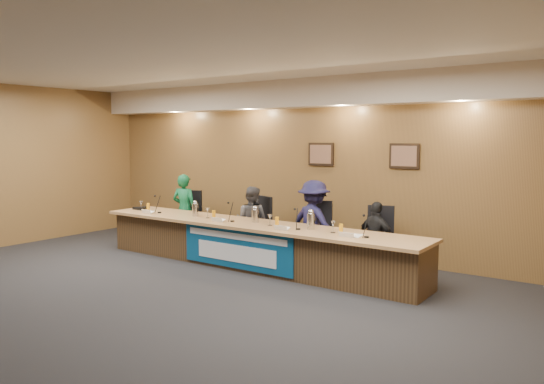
{
  "coord_description": "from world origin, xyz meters",
  "views": [
    {
      "loc": [
        5.34,
        -4.48,
        2.16
      ],
      "look_at": [
        0.25,
        2.63,
        1.26
      ],
      "focal_mm": 35.0,
      "sensor_mm": 36.0,
      "label": 1
    }
  ],
  "objects_px": {
    "panelist_d": "(376,239)",
    "carafe_right": "(311,221)",
    "banner": "(236,249)",
    "carafe_left": "(195,210)",
    "office_chair_b": "(255,229)",
    "office_chair_d": "(379,245)",
    "carafe_mid": "(255,216)",
    "panelist_a": "(184,210)",
    "office_chair_a": "(188,220)",
    "office_chair_c": "(317,237)",
    "panelist_b": "(252,221)",
    "speakerphone": "(140,208)",
    "panelist_c": "(314,223)",
    "dais_body": "(252,246)"
  },
  "relations": [
    {
      "from": "office_chair_a",
      "to": "office_chair_d",
      "type": "height_order",
      "value": "same"
    },
    {
      "from": "banner",
      "to": "carafe_left",
      "type": "relative_size",
      "value": 9.77
    },
    {
      "from": "office_chair_a",
      "to": "speakerphone",
      "type": "distance_m",
      "value": 0.99
    },
    {
      "from": "carafe_left",
      "to": "carafe_right",
      "type": "relative_size",
      "value": 0.9
    },
    {
      "from": "office_chair_a",
      "to": "carafe_right",
      "type": "relative_size",
      "value": 1.92
    },
    {
      "from": "panelist_c",
      "to": "banner",
      "type": "bearing_deg",
      "value": 63.26
    },
    {
      "from": "speakerphone",
      "to": "panelist_d",
      "type": "bearing_deg",
      "value": 8.36
    },
    {
      "from": "panelist_d",
      "to": "office_chair_b",
      "type": "height_order",
      "value": "panelist_d"
    },
    {
      "from": "banner",
      "to": "panelist_c",
      "type": "bearing_deg",
      "value": 52.89
    },
    {
      "from": "banner",
      "to": "office_chair_a",
      "type": "xyz_separation_m",
      "value": [
        -2.22,
        1.17,
        0.1
      ]
    },
    {
      "from": "speakerphone",
      "to": "office_chair_a",
      "type": "bearing_deg",
      "value": 56.55
    },
    {
      "from": "office_chair_a",
      "to": "office_chair_b",
      "type": "height_order",
      "value": "same"
    },
    {
      "from": "panelist_b",
      "to": "carafe_left",
      "type": "distance_m",
      "value": 1.04
    },
    {
      "from": "panelist_d",
      "to": "office_chair_a",
      "type": "xyz_separation_m",
      "value": [
        -4.16,
        0.1,
        -0.11
      ]
    },
    {
      "from": "panelist_b",
      "to": "panelist_d",
      "type": "height_order",
      "value": "panelist_b"
    },
    {
      "from": "carafe_left",
      "to": "speakerphone",
      "type": "bearing_deg",
      "value": 179.79
    },
    {
      "from": "panelist_d",
      "to": "carafe_right",
      "type": "xyz_separation_m",
      "value": [
        -0.79,
        -0.67,
        0.29
      ]
    },
    {
      "from": "dais_body",
      "to": "carafe_left",
      "type": "relative_size",
      "value": 26.63
    },
    {
      "from": "panelist_b",
      "to": "office_chair_d",
      "type": "distance_m",
      "value": 2.46
    },
    {
      "from": "panelist_c",
      "to": "carafe_mid",
      "type": "height_order",
      "value": "panelist_c"
    },
    {
      "from": "panelist_b",
      "to": "carafe_mid",
      "type": "xyz_separation_m",
      "value": [
        0.55,
        -0.61,
        0.22
      ]
    },
    {
      "from": "dais_body",
      "to": "office_chair_a",
      "type": "bearing_deg",
      "value": 161.22
    },
    {
      "from": "carafe_left",
      "to": "office_chair_c",
      "type": "bearing_deg",
      "value": 21.04
    },
    {
      "from": "panelist_a",
      "to": "office_chair_c",
      "type": "bearing_deg",
      "value": 167.42
    },
    {
      "from": "banner",
      "to": "office_chair_b",
      "type": "height_order",
      "value": "banner"
    },
    {
      "from": "office_chair_b",
      "to": "office_chair_d",
      "type": "bearing_deg",
      "value": 21.59
    },
    {
      "from": "dais_body",
      "to": "office_chair_c",
      "type": "bearing_deg",
      "value": 42.99
    },
    {
      "from": "carafe_right",
      "to": "office_chair_c",
      "type": "bearing_deg",
      "value": 114.31
    },
    {
      "from": "panelist_c",
      "to": "carafe_right",
      "type": "relative_size",
      "value": 5.8
    },
    {
      "from": "carafe_left",
      "to": "panelist_d",
      "type": "bearing_deg",
      "value": 12.24
    },
    {
      "from": "panelist_d",
      "to": "office_chair_a",
      "type": "relative_size",
      "value": 2.44
    },
    {
      "from": "panelist_d",
      "to": "banner",
      "type": "bearing_deg",
      "value": 40.36
    },
    {
      "from": "carafe_right",
      "to": "speakerphone",
      "type": "distance_m",
      "value": 3.89
    },
    {
      "from": "panelist_d",
      "to": "office_chair_c",
      "type": "xyz_separation_m",
      "value": [
        -1.13,
        0.1,
        -0.11
      ]
    },
    {
      "from": "panelist_d",
      "to": "panelist_c",
      "type": "bearing_deg",
      "value": 11.51
    },
    {
      "from": "carafe_left",
      "to": "carafe_right",
      "type": "height_order",
      "value": "carafe_right"
    },
    {
      "from": "panelist_d",
      "to": "office_chair_c",
      "type": "relative_size",
      "value": 2.44
    },
    {
      "from": "panelist_c",
      "to": "office_chair_c",
      "type": "bearing_deg",
      "value": -79.63
    },
    {
      "from": "panelist_d",
      "to": "office_chair_d",
      "type": "xyz_separation_m",
      "value": [
        0.0,
        0.1,
        -0.11
      ]
    },
    {
      "from": "panelist_b",
      "to": "office_chair_a",
      "type": "distance_m",
      "value": 1.71
    },
    {
      "from": "office_chair_b",
      "to": "carafe_left",
      "type": "xyz_separation_m",
      "value": [
        -0.74,
        -0.79,
        0.38
      ]
    },
    {
      "from": "office_chair_a",
      "to": "office_chair_b",
      "type": "relative_size",
      "value": 1.0
    },
    {
      "from": "carafe_left",
      "to": "carafe_mid",
      "type": "relative_size",
      "value": 1.04
    },
    {
      "from": "carafe_right",
      "to": "panelist_a",
      "type": "bearing_deg",
      "value": 168.84
    },
    {
      "from": "carafe_right",
      "to": "banner",
      "type": "bearing_deg",
      "value": -160.73
    },
    {
      "from": "office_chair_b",
      "to": "carafe_right",
      "type": "relative_size",
      "value": 1.92
    },
    {
      "from": "carafe_left",
      "to": "carafe_right",
      "type": "bearing_deg",
      "value": 0.65
    },
    {
      "from": "panelist_c",
      "to": "speakerphone",
      "type": "xyz_separation_m",
      "value": [
        -3.55,
        -0.69,
        0.05
      ]
    },
    {
      "from": "panelist_b",
      "to": "speakerphone",
      "type": "relative_size",
      "value": 3.98
    },
    {
      "from": "panelist_a",
      "to": "panelist_d",
      "type": "height_order",
      "value": "panelist_a"
    }
  ]
}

